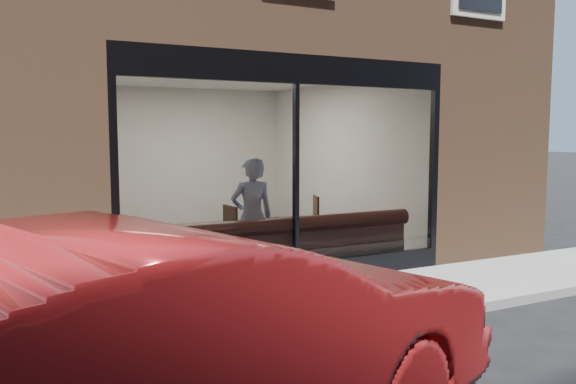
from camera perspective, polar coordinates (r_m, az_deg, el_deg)
name	(u,v)px	position (r m, az deg, el deg)	size (l,w,h in m)	color
ground	(381,328)	(6.39, 9.42, -13.46)	(120.00, 120.00, 0.00)	black
sidewalk_near	(334,303)	(7.18, 4.68, -11.17)	(40.00, 2.00, 0.01)	gray
kerb_near	(384,324)	(6.33, 9.70, -13.07)	(40.00, 0.10, 0.12)	gray
host_building_pier_left	(0,160)	(12.90, -27.18, 2.93)	(2.50, 12.00, 3.20)	brown
host_building_pier_right	(320,154)	(14.81, 3.27, 3.83)	(2.50, 12.00, 3.20)	brown
host_building_backfill	(152,153)	(16.28, -13.70, 3.85)	(5.00, 6.00, 3.20)	brown
cafe_floor	(225,246)	(10.70, -6.44, -5.45)	(6.00, 6.00, 0.00)	#2D2D30
cafe_ceiling	(223,75)	(10.56, -6.63, 11.68)	(6.00, 6.00, 0.00)	white
cafe_wall_back	(180,157)	(13.36, -10.87, 3.53)	(5.00, 5.00, 0.00)	silver
cafe_wall_left	(82,165)	(9.95, -20.16, 2.56)	(6.00, 6.00, 0.00)	silver
cafe_wall_right	(338,160)	(11.59, 5.15, 3.29)	(6.00, 6.00, 0.00)	silver
storefront_kick	(296,273)	(8.03, 0.79, -8.26)	(5.00, 0.10, 0.30)	black
storefront_header	(296,69)	(7.84, 0.82, 12.40)	(5.00, 0.10, 0.40)	black
storefront_mullion	(296,175)	(7.81, 0.81, 1.76)	(0.06, 0.10, 2.50)	black
storefront_glass	(297,175)	(7.78, 0.91, 1.75)	(4.80, 4.80, 0.00)	white
banquette	(283,262)	(8.36, -0.46, -7.16)	(4.00, 0.55, 0.45)	#341913
person	(252,217)	(8.33, -3.69, -2.57)	(0.65, 0.43, 1.78)	#95AACD
cafe_table_left	(199,227)	(8.47, -9.01, -3.51)	(0.58, 0.58, 0.04)	#311C13
cafe_table_right	(298,219)	(9.09, 1.04, -2.81)	(0.59, 0.59, 0.04)	#311C13
cafe_chair_left	(220,250)	(9.26, -6.89, -5.83)	(0.44, 0.44, 0.04)	#311C13
cafe_chair_right	(306,233)	(10.78, 1.86, -4.15)	(0.46, 0.46, 0.04)	#311C13
wall_poster	(87,174)	(9.78, -19.78, 1.68)	(0.02, 0.52, 0.70)	white
parked_car	(177,354)	(3.54, -11.24, -15.87)	(1.69, 4.83, 1.59)	#AA191C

